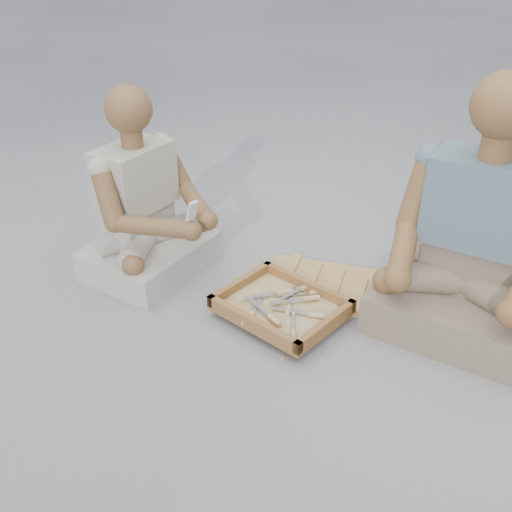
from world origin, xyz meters
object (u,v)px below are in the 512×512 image
Objects in this scene: tool_tray at (281,307)px; companion at (472,253)px; craftsman at (146,213)px; carved_panel at (323,285)px.

tool_tray is 0.78m from companion.
craftsman is at bearing 13.90° from companion.
carved_panel is at bearing 109.93° from craftsman.
tool_tray reaches higher than carved_panel.
craftsman is 1.41m from companion.
craftsman is at bearing -177.64° from tool_tray.
tool_tray is 0.51× the size of companion.
companion reaches higher than tool_tray.
tool_tray is (-0.03, -0.30, 0.04)m from carved_panel.
craftsman is at bearing -156.54° from carved_panel.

